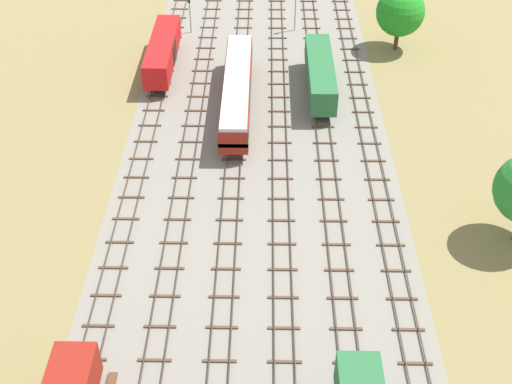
# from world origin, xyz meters

# --- Properties ---
(ground_plane) EXTENTS (480.00, 480.00, 0.00)m
(ground_plane) POSITION_xyz_m (0.00, 56.00, 0.00)
(ground_plane) COLOR olive
(ballast_bed) EXTENTS (26.89, 176.00, 0.01)m
(ballast_bed) POSITION_xyz_m (0.00, 56.00, 0.00)
(ballast_bed) COLOR gray
(ballast_bed) RESTS_ON ground
(track_far_left) EXTENTS (2.40, 126.00, 0.29)m
(track_far_left) POSITION_xyz_m (-11.44, 57.00, 0.14)
(track_far_left) COLOR #47382D
(track_far_left) RESTS_ON ground
(track_left) EXTENTS (2.40, 126.00, 0.29)m
(track_left) POSITION_xyz_m (-6.87, 57.00, 0.14)
(track_left) COLOR #47382D
(track_left) RESTS_ON ground
(track_centre_left) EXTENTS (2.40, 126.00, 0.29)m
(track_centre_left) POSITION_xyz_m (-2.29, 57.00, 0.14)
(track_centre_left) COLOR #47382D
(track_centre_left) RESTS_ON ground
(track_centre) EXTENTS (2.40, 126.00, 0.29)m
(track_centre) POSITION_xyz_m (2.29, 57.00, 0.14)
(track_centre) COLOR #47382D
(track_centre) RESTS_ON ground
(track_centre_right) EXTENTS (2.40, 126.00, 0.29)m
(track_centre_right) POSITION_xyz_m (6.87, 57.00, 0.14)
(track_centre_right) COLOR #47382D
(track_centre_right) RESTS_ON ground
(track_right) EXTENTS (2.40, 126.00, 0.29)m
(track_right) POSITION_xyz_m (11.44, 57.00, 0.14)
(track_right) COLOR #47382D
(track_right) RESTS_ON ground
(diesel_railcar_centre_left_mid) EXTENTS (2.96, 20.50, 3.80)m
(diesel_railcar_centre_left_mid) POSITION_xyz_m (-2.29, 55.81, 2.60)
(diesel_railcar_centre_left_mid) COLOR maroon
(diesel_railcar_centre_left_mid) RESTS_ON ground
(freight_boxcar_centre_right_midfar) EXTENTS (2.87, 14.00, 3.60)m
(freight_boxcar_centre_right_midfar) POSITION_xyz_m (6.87, 59.75, 2.45)
(freight_boxcar_centre_right_midfar) COLOR #286638
(freight_boxcar_centre_right_midfar) RESTS_ON ground
(freight_boxcar_far_left_far) EXTENTS (2.87, 14.00, 3.60)m
(freight_boxcar_far_left_far) POSITION_xyz_m (-11.44, 64.92, 2.45)
(freight_boxcar_far_left_far) COLOR red
(freight_boxcar_far_left_far) RESTS_ON ground
(signal_post_nearest) EXTENTS (0.28, 0.47, 5.06)m
(signal_post_nearest) POSITION_xyz_m (-9.16, 75.11, 3.23)
(signal_post_nearest) COLOR gray
(signal_post_nearest) RESTS_ON ground
(signal_post_near) EXTENTS (0.28, 0.47, 5.42)m
(signal_post_near) POSITION_xyz_m (4.58, 75.93, 3.44)
(signal_post_near) COLOR gray
(signal_post_near) RESTS_ON ground
(lineside_tree_1) EXTENTS (5.96, 5.96, 7.89)m
(lineside_tree_1) POSITION_xyz_m (17.22, 70.85, 4.90)
(lineside_tree_1) COLOR #4C331E
(lineside_tree_1) RESTS_ON ground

